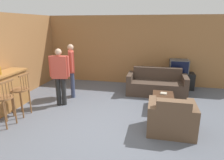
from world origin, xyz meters
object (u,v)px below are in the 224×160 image
(tv_unit, at_px, (178,80))
(bottle, at_px, (0,70))
(person_by_counter, at_px, (60,74))
(person_by_window, at_px, (72,68))
(bar_chair_near, at_px, (4,101))
(armchair_near, at_px, (171,119))
(couch_far, at_px, (156,85))
(tv, at_px, (179,66))
(coffee_table, at_px, (163,98))
(book_on_table, at_px, (164,93))
(bar_chair_mid, at_px, (21,93))

(tv_unit, bearing_deg, bottle, -146.37)
(person_by_counter, bearing_deg, person_by_window, 85.41)
(bar_chair_near, distance_m, armchair_near, 3.74)
(bar_chair_near, distance_m, person_by_counter, 1.62)
(couch_far, bearing_deg, tv, 47.03)
(coffee_table, relative_size, book_on_table, 4.63)
(tv, xyz_separation_m, bottle, (-4.70, -3.12, 0.34))
(book_on_table, bearing_deg, coffee_table, -94.60)
(coffee_table, distance_m, bottle, 4.36)
(tv_unit, xyz_separation_m, book_on_table, (-0.55, -1.86, 0.11))
(armchair_near, relative_size, book_on_table, 5.07)
(armchair_near, relative_size, tv_unit, 0.89)
(bar_chair_near, xyz_separation_m, bottle, (-0.57, 0.65, 0.56))
(person_by_window, distance_m, person_by_counter, 0.70)
(coffee_table, height_order, book_on_table, book_on_table)
(bar_chair_mid, bearing_deg, tv_unit, 37.72)
(tv_unit, bearing_deg, book_on_table, -106.55)
(bar_chair_mid, height_order, coffee_table, bar_chair_mid)
(bar_chair_near, distance_m, couch_far, 4.50)
(bar_chair_mid, bearing_deg, person_by_counter, 51.28)
(tv, bearing_deg, person_by_counter, -145.81)
(armchair_near, height_order, person_by_counter, person_by_counter)
(person_by_window, bearing_deg, book_on_table, -4.36)
(bottle, relative_size, person_by_counter, 0.17)
(armchair_near, distance_m, person_by_window, 3.43)
(bottle, bearing_deg, bar_chair_near, -48.62)
(book_on_table, bearing_deg, couch_far, 100.57)
(tv, height_order, book_on_table, tv)
(bar_chair_near, relative_size, bar_chair_mid, 1.00)
(bar_chair_mid, xyz_separation_m, person_by_window, (0.73, 1.54, 0.35))
(couch_far, xyz_separation_m, tv, (0.75, 0.81, 0.51))
(book_on_table, distance_m, person_by_counter, 2.98)
(coffee_table, distance_m, person_by_window, 2.92)
(bar_chair_mid, xyz_separation_m, bottle, (-0.57, 0.07, 0.56))
(book_on_table, xyz_separation_m, person_by_counter, (-2.89, -0.48, 0.52))
(couch_far, bearing_deg, person_by_counter, -150.33)
(couch_far, height_order, person_by_counter, person_by_counter)
(book_on_table, bearing_deg, bar_chair_near, -151.82)
(tv, bearing_deg, bottle, -146.40)
(coffee_table, bearing_deg, tv, 74.29)
(coffee_table, xyz_separation_m, tv_unit, (0.57, 2.02, -0.03))
(coffee_table, height_order, person_by_counter, person_by_counter)
(bar_chair_near, height_order, tv_unit, bar_chair_near)
(bar_chair_near, bearing_deg, person_by_window, 70.98)
(tv, distance_m, book_on_table, 1.99)
(coffee_table, relative_size, person_by_window, 0.54)
(tv, distance_m, person_by_window, 3.77)
(bottle, xyz_separation_m, book_on_table, (4.15, 1.26, -0.76))
(tv, distance_m, bottle, 5.65)
(tv, bearing_deg, tv_unit, 90.00)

